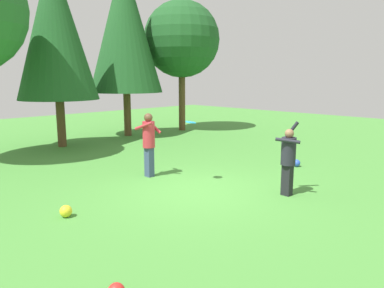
% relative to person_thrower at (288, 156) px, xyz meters
% --- Properties ---
extents(ground_plane, '(40.00, 40.00, 0.00)m').
position_rel_person_thrower_xyz_m(ground_plane, '(-1.26, 1.77, -0.94)').
color(ground_plane, '#478C38').
extents(person_thrower, '(0.62, 0.61, 1.75)m').
position_rel_person_thrower_xyz_m(person_thrower, '(0.00, 0.00, 0.00)').
color(person_thrower, black).
rests_on(person_thrower, ground_plane).
extents(person_catcher, '(0.60, 0.67, 1.78)m').
position_rel_person_thrower_xyz_m(person_catcher, '(-1.25, 3.61, 0.12)').
color(person_catcher, '#38476B').
rests_on(person_catcher, ground_plane).
extents(frisbee, '(0.37, 0.37, 0.06)m').
position_rel_person_thrower_xyz_m(frisbee, '(-0.94, 2.28, 0.68)').
color(frisbee, '#2393D1').
extents(ball_yellow, '(0.25, 0.25, 0.25)m').
position_rel_person_thrower_xyz_m(ball_yellow, '(-4.35, 2.39, -0.82)').
color(ball_yellow, yellow).
rests_on(ball_yellow, ground_plane).
extents(ball_blue, '(0.23, 0.23, 0.23)m').
position_rel_person_thrower_xyz_m(ball_blue, '(2.71, 1.27, -0.83)').
color(ball_blue, blue).
rests_on(ball_blue, ground_plane).
extents(tree_far_right, '(3.83, 3.83, 6.54)m').
position_rel_person_thrower_xyz_m(tree_far_right, '(5.74, 9.63, 3.67)').
color(tree_far_right, brown).
rests_on(tree_far_right, ground_plane).
extents(tree_right, '(3.35, 3.35, 8.01)m').
position_rel_person_thrower_xyz_m(tree_right, '(2.66, 10.15, 4.07)').
color(tree_right, brown).
rests_on(tree_right, ground_plane).
extents(tree_center, '(3.08, 3.08, 7.36)m').
position_rel_person_thrower_xyz_m(tree_center, '(-0.87, 9.68, 3.66)').
color(tree_center, brown).
rests_on(tree_center, ground_plane).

